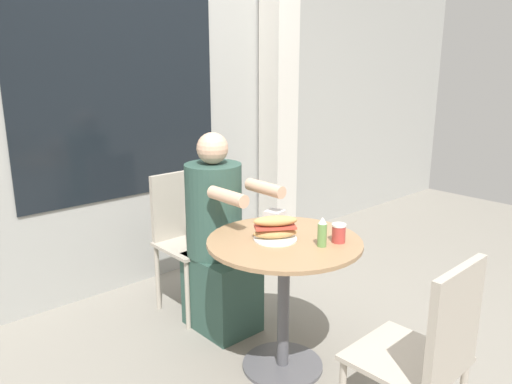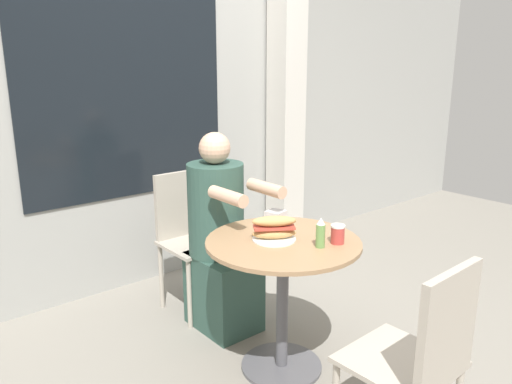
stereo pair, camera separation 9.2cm
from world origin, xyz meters
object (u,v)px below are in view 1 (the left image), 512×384
cafe_table (284,275)px  seated_diner (218,246)px  empty_chair_across (429,349)px  sandwich_on_plate (275,229)px  drink_cup (339,233)px  condiment_bottle (322,232)px  diner_chair (184,229)px

cafe_table → seated_diner: seated_diner is taller
seated_diner → empty_chair_across: seated_diner is taller
sandwich_on_plate → empty_chair_across: bearing=-93.1°
sandwich_on_plate → drink_cup: (0.20, -0.23, -0.01)m
drink_cup → condiment_bottle: condiment_bottle is taller
diner_chair → drink_cup: 1.13m
empty_chair_across → drink_cup: (0.25, 0.63, 0.22)m
seated_diner → empty_chair_across: size_ratio=1.33×
drink_cup → seated_diner: bearing=101.4°
diner_chair → sandwich_on_plate: (-0.05, -0.87, 0.23)m
cafe_table → condiment_bottle: size_ratio=5.31×
diner_chair → empty_chair_across: same height
diner_chair → empty_chair_across: size_ratio=1.00×
cafe_table → drink_cup: (0.17, -0.19, 0.23)m
empty_chair_across → condiment_bottle: bearing=75.8°
empty_chair_across → condiment_bottle: empty_chair_across is taller
empty_chair_across → cafe_table: bearing=83.2°
drink_cup → condiment_bottle: bearing=170.3°
cafe_table → seated_diner: bearing=87.9°
diner_chair → sandwich_on_plate: size_ratio=3.96×
cafe_table → condiment_bottle: condiment_bottle is taller
drink_cup → sandwich_on_plate: bearing=131.5°
diner_chair → seated_diner: seated_diner is taller
drink_cup → condiment_bottle: size_ratio=0.64×
drink_cup → condiment_bottle: (-0.10, 0.02, 0.02)m
sandwich_on_plate → diner_chair: bearing=86.7°
sandwich_on_plate → drink_cup: size_ratio=2.42×
seated_diner → sandwich_on_plate: 0.58m
empty_chair_across → condiment_bottle: (0.15, 0.65, 0.25)m
seated_diner → sandwich_on_plate: seated_diner is taller
drink_cup → diner_chair: bearing=97.8°
sandwich_on_plate → condiment_bottle: size_ratio=1.54×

